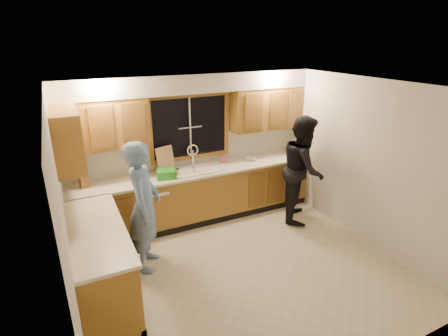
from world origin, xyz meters
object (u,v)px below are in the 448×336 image
object	(u,v)px
bowl	(250,159)
knife_block	(84,180)
dish_crate	(166,174)
sink	(197,173)
man	(144,207)
soap_bottle	(223,157)
stove	(107,290)
dishwasher	(150,207)
woman	(303,169)

from	to	relation	value
bowl	knife_block	bearing A→B (deg)	179.54
knife_block	dish_crate	size ratio (longest dim) A/B	0.76
sink	bowl	bearing A→B (deg)	2.47
man	soap_bottle	size ratio (longest dim) A/B	9.83
dish_crate	sink	bearing A→B (deg)	9.17
sink	stove	bearing A→B (deg)	-134.61
soap_bottle	dishwasher	bearing A→B (deg)	-172.91
stove	dish_crate	xyz separation A→B (m)	(1.23, 1.73, 0.54)
stove	man	xyz separation A→B (m)	(0.66, 0.88, 0.46)
dishwasher	knife_block	xyz separation A→B (m)	(-0.94, 0.08, 0.62)
man	sink	bearing A→B (deg)	-29.09
stove	dish_crate	size ratio (longest dim) A/B	3.09
knife_block	bowl	size ratio (longest dim) A/B	1.15
woman	man	bearing A→B (deg)	131.23
woman	dishwasher	bearing A→B (deg)	110.92
dish_crate	bowl	size ratio (longest dim) A/B	1.51
man	soap_bottle	distance (m)	2.03
stove	dishwasher	bearing A→B (deg)	62.31
sink	knife_block	xyz separation A→B (m)	(-1.79, 0.07, 0.17)
knife_block	stove	bearing A→B (deg)	-106.26
sink	man	size ratio (longest dim) A/B	0.47
woman	bowl	distance (m)	0.98
sink	knife_block	size ratio (longest dim) A/B	3.87
man	woman	distance (m)	2.79
dishwasher	man	world-z (taller)	man
man	woman	size ratio (longest dim) A/B	0.99
dish_crate	soap_bottle	size ratio (longest dim) A/B	1.57
dishwasher	man	xyz separation A→B (m)	(-0.29, -0.93, 0.50)
sink	woman	world-z (taller)	woman
sink	dish_crate	xyz separation A→B (m)	(-0.57, -0.09, 0.12)
sink	woman	xyz separation A→B (m)	(1.65, -0.73, 0.06)
bowl	sink	bearing A→B (deg)	-177.53
dishwasher	stove	size ratio (longest dim) A/B	0.91
dishwasher	sink	bearing A→B (deg)	0.99
dishwasher	woman	distance (m)	2.65
knife_block	dish_crate	distance (m)	1.23
dish_crate	bowl	xyz separation A→B (m)	(1.62, 0.14, -0.04)
knife_block	dish_crate	bearing A→B (deg)	-23.38
man	woman	xyz separation A→B (m)	(2.78, 0.21, 0.01)
man	stove	bearing A→B (deg)	164.64
dishwasher	bowl	bearing A→B (deg)	1.81
woman	soap_bottle	world-z (taller)	woman
stove	soap_bottle	world-z (taller)	soap_bottle
stove	knife_block	bearing A→B (deg)	89.62
soap_bottle	bowl	world-z (taller)	soap_bottle
soap_bottle	bowl	xyz separation A→B (m)	(0.49, -0.12, -0.07)
woman	stove	bearing A→B (deg)	144.55
dishwasher	man	bearing A→B (deg)	-107.37
woman	knife_block	bearing A→B (deg)	113.83
sink	bowl	world-z (taller)	sink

